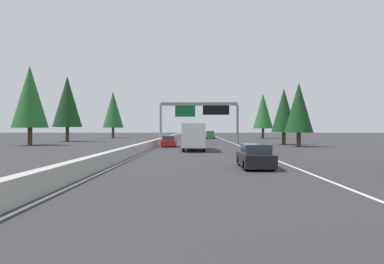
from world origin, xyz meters
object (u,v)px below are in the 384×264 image
conifer_left_mid (67,102)px  sedan_near_right (169,142)px  conifer_right_far (263,111)px  box_truck_distant_a (194,136)px  conifer_left_near (30,97)px  conifer_left_far (113,110)px  conifer_right_near (299,108)px  sedan_mid_center (255,157)px  conifer_right_mid (284,110)px  sign_gantry_overhead (200,111)px  pickup_far_left (210,135)px

conifer_left_mid → sedan_near_right: bearing=-133.2°
conifer_right_far → box_truck_distant_a: bearing=160.9°
conifer_left_near → conifer_left_far: (41.19, -2.33, 0.40)m
conifer_right_near → conifer_left_near: bearing=84.9°
conifer_right_near → sedan_mid_center: bearing=158.5°
sedan_near_right → conifer_right_near: bearing=-88.1°
conifer_right_near → conifer_right_mid: (6.27, 0.44, -0.04)m
conifer_right_mid → conifer_left_mid: 40.34m
box_truck_distant_a → conifer_right_mid: bearing=-42.8°
sedan_mid_center → conifer_right_near: 28.22m
sedan_mid_center → conifer_left_far: 75.32m
conifer_right_far → conifer_left_far: size_ratio=0.92×
sign_gantry_overhead → pickup_far_left: (29.58, -2.79, -4.37)m
box_truck_distant_a → conifer_left_mid: size_ratio=0.68×
sedan_mid_center → conifer_right_mid: bearing=-16.9°
sign_gantry_overhead → pickup_far_left: bearing=-5.4°
conifer_left_far → conifer_left_mid: bearing=173.9°
sign_gantry_overhead → sedan_near_right: (-9.07, 4.27, -4.60)m
sedan_near_right → conifer_left_far: bearing=22.1°
conifer_left_far → conifer_right_far: bearing=-95.8°
sign_gantry_overhead → conifer_left_far: bearing=32.1°
sedan_mid_center → conifer_right_near: size_ratio=0.51×
box_truck_distant_a → conifer_left_near: (11.90, 24.07, 5.47)m
sign_gantry_overhead → conifer_right_mid: 12.98m
conifer_right_mid → sedan_mid_center: bearing=163.1°
sign_gantry_overhead → sedan_near_right: sign_gantry_overhead is taller
pickup_far_left → conifer_right_far: bearing=-79.1°
sedan_near_right → conifer_right_mid: size_ratio=0.51×
box_truck_distant_a → sedan_near_right: (7.91, 3.39, -0.93)m
pickup_far_left → sedan_mid_center: bearing=-179.8°
conifer_left_far → conifer_left_near: bearing=176.8°
conifer_right_near → conifer_left_near: size_ratio=0.74×
conifer_left_mid → conifer_left_far: 25.51m
conifer_right_far → sign_gantry_overhead: bearing=153.3°
box_truck_distant_a → conifer_left_mid: 37.45m
conifer_right_far → conifer_left_far: bearing=84.2°
pickup_far_left → conifer_right_mid: size_ratio=0.65×
conifer_left_near → box_truck_distant_a: bearing=-116.3°
sedan_mid_center → conifer_left_far: conifer_left_far is taller
conifer_left_far → sedan_near_right: bearing=-157.9°
conifer_left_mid → conifer_left_far: bearing=-6.1°
conifer_right_far → conifer_left_mid: size_ratio=0.90×
pickup_far_left → conifer_right_mid: (-31.80, -10.00, 4.29)m
sedan_mid_center → conifer_right_far: conifer_right_far is taller
box_truck_distant_a → conifer_right_far: bearing=-19.1°
sedan_mid_center → conifer_right_near: (25.91, -10.22, 4.57)m
conifer_right_mid → conifer_left_far: (38.32, 35.41, 2.28)m
conifer_right_mid → conifer_left_far: size_ratio=0.70×
sedan_near_right → conifer_left_mid: conifer_left_mid is taller
pickup_far_left → conifer_left_near: size_ratio=0.48×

